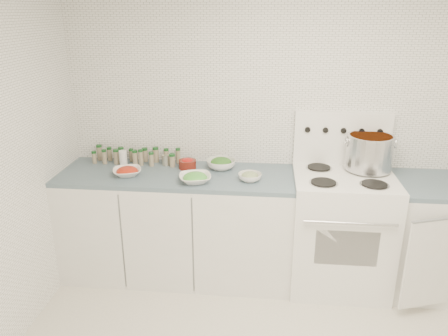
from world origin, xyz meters
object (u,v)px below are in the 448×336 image
(stove, at_px, (340,227))
(bowl_tomato, at_px, (127,171))
(stock_pot, at_px, (369,151))
(bowl_snowpea, at_px, (195,178))

(stove, xyz_separation_m, bowl_tomato, (-1.68, -0.07, 0.43))
(bowl_tomato, bearing_deg, stove, 2.51)
(stock_pot, xyz_separation_m, bowl_snowpea, (-1.32, -0.30, -0.16))
(bowl_snowpea, bearing_deg, stock_pot, 12.88)
(stove, distance_m, bowl_tomato, 1.73)
(stove, relative_size, bowl_snowpea, 4.64)
(stove, height_order, bowl_snowpea, stove)
(bowl_tomato, distance_m, bowl_snowpea, 0.56)
(stove, height_order, stock_pot, stove)
(stove, distance_m, bowl_snowpea, 1.22)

